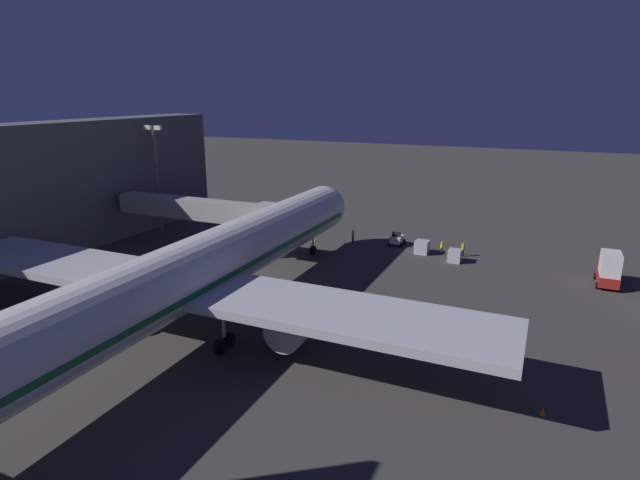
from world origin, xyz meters
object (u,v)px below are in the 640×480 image
(ground_crew_under_port_wing, at_px, (463,249))
(traffic_cone_nose_starboard, at_px, (315,240))
(baggage_container_far_row, at_px, (422,247))
(ground_crew_marshaller_fwd, at_px, (442,247))
(jet_bridge, at_px, (208,210))
(baggage_container_near_belt, at_px, (455,256))
(traffic_cone_wingtip_svc_side, at_px, (543,411))
(traffic_cone_nose_port, at_px, (344,244))
(baggage_tug_lead, at_px, (397,239))
(cargo_truck_aft, at_px, (609,269))
(ground_crew_near_nose_gear, at_px, (353,235))
(apron_floodlight_mast, at_px, (157,171))
(airliner_at_gate, at_px, (186,277))

(ground_crew_under_port_wing, distance_m, traffic_cone_nose_starboard, 20.10)
(baggage_container_far_row, xyz_separation_m, ground_crew_marshaller_fwd, (-2.45, -0.66, 0.11))
(jet_bridge, distance_m, traffic_cone_nose_starboard, 15.42)
(traffic_cone_nose_starboard, bearing_deg, baggage_container_near_belt, 176.87)
(ground_crew_marshaller_fwd, xyz_separation_m, traffic_cone_wingtip_svc_side, (-12.97, 32.24, -0.67))
(traffic_cone_nose_port, height_order, traffic_cone_nose_starboard, same)
(traffic_cone_nose_port, bearing_deg, baggage_tug_lead, -153.33)
(baggage_container_far_row, bearing_deg, traffic_cone_wingtip_svc_side, 116.02)
(cargo_truck_aft, distance_m, traffic_cone_wingtip_svc_side, 28.82)
(baggage_container_near_belt, bearing_deg, jet_bridge, 16.00)
(baggage_container_far_row, height_order, ground_crew_under_port_wing, ground_crew_under_port_wing)
(ground_crew_under_port_wing, bearing_deg, baggage_tug_lead, -10.11)
(ground_crew_near_nose_gear, distance_m, ground_crew_marshaller_fwd, 12.61)
(baggage_tug_lead, relative_size, baggage_container_near_belt, 1.45)
(apron_floodlight_mast, bearing_deg, ground_crew_under_port_wing, -171.90)
(baggage_tug_lead, relative_size, traffic_cone_wingtip_svc_side, 4.21)
(airliner_at_gate, xyz_separation_m, traffic_cone_wingtip_svc_side, (-28.13, -0.09, -5.13))
(baggage_container_far_row, height_order, traffic_cone_wingtip_svc_side, baggage_container_far_row)
(ground_crew_near_nose_gear, bearing_deg, jet_bridge, 37.85)
(ground_crew_marshaller_fwd, bearing_deg, traffic_cone_nose_starboard, 4.93)
(ground_crew_marshaller_fwd, xyz_separation_m, traffic_cone_nose_port, (12.96, 1.50, -0.67))
(jet_bridge, relative_size, traffic_cone_wingtip_svc_side, 44.31)
(baggage_container_near_belt, distance_m, traffic_cone_nose_port, 15.09)
(jet_bridge, bearing_deg, ground_crew_under_port_wing, -159.77)
(apron_floodlight_mast, relative_size, baggage_container_far_row, 8.52)
(baggage_container_far_row, bearing_deg, traffic_cone_nose_port, 4.56)
(airliner_at_gate, xyz_separation_m, traffic_cone_nose_starboard, (2.20, -30.83, -5.13))
(ground_crew_near_nose_gear, xyz_separation_m, traffic_cone_nose_port, (0.37, 2.34, -0.70))
(apron_floodlight_mast, height_order, baggage_tug_lead, apron_floodlight_mast)
(baggage_container_near_belt, bearing_deg, cargo_truck_aft, 174.93)
(baggage_tug_lead, height_order, traffic_cone_nose_starboard, baggage_tug_lead)
(baggage_container_near_belt, xyz_separation_m, traffic_cone_wingtip_svc_side, (-10.88, 29.68, -0.52))
(ground_crew_under_port_wing, height_order, traffic_cone_wingtip_svc_side, ground_crew_under_port_wing)
(airliner_at_gate, distance_m, apron_floodlight_mast, 36.82)
(jet_bridge, height_order, traffic_cone_nose_starboard, jet_bridge)
(cargo_truck_aft, distance_m, traffic_cone_nose_port, 31.78)
(jet_bridge, height_order, baggage_tug_lead, jet_bridge)
(traffic_cone_nose_port, bearing_deg, ground_crew_near_nose_gear, -99.10)
(baggage_container_near_belt, bearing_deg, apron_floodlight_mast, 4.66)
(airliner_at_gate, bearing_deg, traffic_cone_wingtip_svc_side, -179.81)
(jet_bridge, height_order, cargo_truck_aft, jet_bridge)
(airliner_at_gate, xyz_separation_m, baggage_tug_lead, (-8.66, -34.08, -4.63))
(baggage_container_far_row, height_order, traffic_cone_nose_port, baggage_container_far_row)
(baggage_tug_lead, bearing_deg, baggage_container_near_belt, 153.32)
(cargo_truck_aft, bearing_deg, baggage_tug_lead, -12.94)
(baggage_container_near_belt, distance_m, ground_crew_near_nose_gear, 15.06)
(ground_crew_near_nose_gear, height_order, traffic_cone_nose_port, ground_crew_near_nose_gear)
(baggage_tug_lead, distance_m, traffic_cone_nose_starboard, 11.35)
(apron_floodlight_mast, height_order, ground_crew_marshaller_fwd, apron_floodlight_mast)
(ground_crew_under_port_wing, bearing_deg, apron_floodlight_mast, 8.10)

